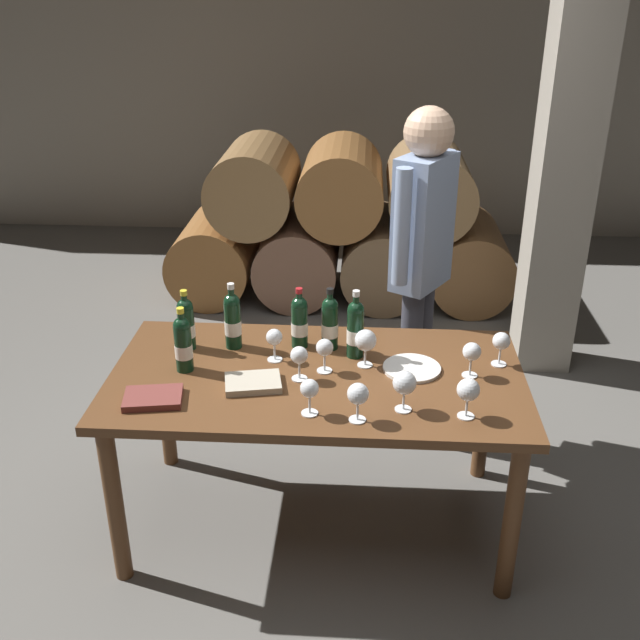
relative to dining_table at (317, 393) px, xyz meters
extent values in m
plane|color=#66635E|center=(0.00, 0.00, -0.67)|extent=(14.00, 14.00, 0.00)
cube|color=gray|center=(0.00, 4.20, 0.73)|extent=(10.00, 0.24, 2.80)
cylinder|color=brown|center=(-0.95, 2.60, -0.37)|extent=(0.60, 0.90, 0.60)
cylinder|color=brown|center=(-0.32, 2.60, -0.37)|extent=(0.60, 0.90, 0.60)
cylinder|color=brown|center=(0.31, 2.60, -0.37)|extent=(0.60, 0.90, 0.60)
cylinder|color=brown|center=(0.95, 2.60, -0.37)|extent=(0.60, 0.90, 0.60)
cylinder|color=olive|center=(-0.63, 2.60, 0.18)|extent=(0.60, 0.90, 0.60)
cylinder|color=brown|center=(0.00, 2.60, 0.18)|extent=(0.60, 0.90, 0.60)
cylinder|color=olive|center=(0.63, 2.60, 0.18)|extent=(0.60, 0.90, 0.60)
cube|color=gray|center=(1.30, 1.60, 0.63)|extent=(0.32, 0.32, 2.60)
cube|color=brown|center=(0.00, 0.00, 0.07)|extent=(1.70, 0.90, 0.04)
cylinder|color=brown|center=(-0.77, -0.39, -0.31)|extent=(0.07, 0.07, 0.72)
cylinder|color=brown|center=(0.77, -0.39, -0.31)|extent=(0.07, 0.07, 0.72)
cylinder|color=brown|center=(-0.77, 0.39, -0.31)|extent=(0.07, 0.07, 0.72)
cylinder|color=brown|center=(0.77, 0.39, -0.31)|extent=(0.07, 0.07, 0.72)
cylinder|color=black|center=(0.15, 0.17, 0.20)|extent=(0.07, 0.07, 0.21)
sphere|color=black|center=(0.15, 0.17, 0.31)|extent=(0.07, 0.07, 0.07)
cylinder|color=black|center=(0.15, 0.17, 0.34)|extent=(0.03, 0.03, 0.07)
cylinder|color=silver|center=(0.15, 0.17, 0.38)|extent=(0.03, 0.03, 0.02)
cylinder|color=silver|center=(0.15, 0.17, 0.19)|extent=(0.07, 0.07, 0.06)
cylinder|color=black|center=(-0.58, 0.19, 0.19)|extent=(0.07, 0.07, 0.19)
sphere|color=black|center=(-0.58, 0.19, 0.29)|extent=(0.07, 0.07, 0.07)
cylinder|color=black|center=(-0.58, 0.19, 0.31)|extent=(0.03, 0.03, 0.06)
cylinder|color=gold|center=(-0.58, 0.19, 0.35)|extent=(0.03, 0.03, 0.02)
cylinder|color=silver|center=(-0.58, 0.19, 0.18)|extent=(0.07, 0.07, 0.06)
cylinder|color=black|center=(0.04, 0.23, 0.19)|extent=(0.07, 0.07, 0.20)
sphere|color=black|center=(0.04, 0.23, 0.29)|extent=(0.07, 0.07, 0.07)
cylinder|color=black|center=(0.04, 0.23, 0.32)|extent=(0.03, 0.03, 0.06)
cylinder|color=black|center=(0.04, 0.23, 0.36)|extent=(0.03, 0.03, 0.02)
cylinder|color=silver|center=(0.04, 0.23, 0.18)|extent=(0.07, 0.07, 0.06)
cylinder|color=black|center=(-0.09, 0.24, 0.19)|extent=(0.07, 0.07, 0.19)
sphere|color=black|center=(-0.09, 0.24, 0.29)|extent=(0.07, 0.07, 0.07)
cylinder|color=black|center=(-0.09, 0.24, 0.31)|extent=(0.03, 0.03, 0.06)
cylinder|color=#B21E23|center=(-0.09, 0.24, 0.36)|extent=(0.03, 0.03, 0.02)
cylinder|color=silver|center=(-0.09, 0.24, 0.18)|extent=(0.07, 0.07, 0.06)
cylinder|color=black|center=(-0.55, 0.00, 0.19)|extent=(0.07, 0.07, 0.20)
sphere|color=black|center=(-0.55, 0.00, 0.29)|extent=(0.07, 0.07, 0.07)
cylinder|color=black|center=(-0.55, 0.00, 0.32)|extent=(0.03, 0.03, 0.06)
cylinder|color=gold|center=(-0.55, 0.00, 0.36)|extent=(0.03, 0.03, 0.02)
cylinder|color=silver|center=(-0.55, 0.00, 0.18)|extent=(0.07, 0.07, 0.06)
cylinder|color=black|center=(-0.38, 0.22, 0.20)|extent=(0.07, 0.07, 0.21)
sphere|color=black|center=(-0.38, 0.22, 0.31)|extent=(0.07, 0.07, 0.07)
cylinder|color=black|center=(-0.38, 0.22, 0.33)|extent=(0.03, 0.03, 0.07)
cylinder|color=silver|center=(-0.38, 0.22, 0.38)|extent=(0.03, 0.03, 0.02)
cylinder|color=silver|center=(-0.38, 0.22, 0.19)|extent=(0.07, 0.07, 0.06)
cylinder|color=white|center=(0.34, -0.25, 0.09)|extent=(0.06, 0.06, 0.00)
cylinder|color=white|center=(0.34, -0.25, 0.13)|extent=(0.01, 0.01, 0.07)
sphere|color=white|center=(0.34, -0.25, 0.21)|extent=(0.09, 0.09, 0.09)
cylinder|color=white|center=(-0.07, -0.05, 0.09)|extent=(0.06, 0.06, 0.00)
cylinder|color=white|center=(-0.07, -0.05, 0.13)|extent=(0.01, 0.01, 0.07)
sphere|color=white|center=(-0.07, -0.05, 0.20)|extent=(0.07, 0.07, 0.07)
cylinder|color=white|center=(0.17, -0.34, 0.09)|extent=(0.06, 0.06, 0.00)
cylinder|color=white|center=(0.17, -0.34, 0.13)|extent=(0.01, 0.01, 0.07)
sphere|color=white|center=(0.17, -0.34, 0.21)|extent=(0.08, 0.08, 0.08)
cylinder|color=white|center=(0.20, 0.08, 0.09)|extent=(0.06, 0.06, 0.00)
cylinder|color=white|center=(0.20, 0.08, 0.13)|extent=(0.01, 0.01, 0.07)
sphere|color=white|center=(0.20, 0.08, 0.21)|extent=(0.09, 0.09, 0.09)
cylinder|color=white|center=(-0.19, 0.11, 0.09)|extent=(0.06, 0.06, 0.00)
cylinder|color=white|center=(-0.19, 0.11, 0.13)|extent=(0.01, 0.01, 0.07)
sphere|color=white|center=(-0.19, 0.11, 0.20)|extent=(0.07, 0.07, 0.07)
cylinder|color=white|center=(-0.01, -0.30, 0.09)|extent=(0.06, 0.06, 0.00)
cylinder|color=white|center=(-0.01, -0.30, 0.13)|extent=(0.01, 0.01, 0.07)
sphere|color=white|center=(-0.01, -0.30, 0.20)|extent=(0.07, 0.07, 0.07)
cylinder|color=white|center=(0.76, 0.13, 0.09)|extent=(0.06, 0.06, 0.00)
cylinder|color=white|center=(0.76, 0.13, 0.13)|extent=(0.01, 0.01, 0.07)
sphere|color=white|center=(0.76, 0.13, 0.20)|extent=(0.07, 0.07, 0.07)
cylinder|color=white|center=(0.03, 0.02, 0.09)|extent=(0.06, 0.06, 0.00)
cylinder|color=white|center=(0.03, 0.02, 0.13)|extent=(0.01, 0.01, 0.07)
sphere|color=white|center=(0.03, 0.02, 0.20)|extent=(0.07, 0.07, 0.07)
cylinder|color=white|center=(0.62, 0.02, 0.09)|extent=(0.06, 0.06, 0.00)
cylinder|color=white|center=(0.62, 0.02, 0.13)|extent=(0.01, 0.01, 0.07)
sphere|color=white|center=(0.62, 0.02, 0.20)|extent=(0.08, 0.08, 0.08)
cylinder|color=white|center=(0.57, -0.28, 0.09)|extent=(0.06, 0.06, 0.00)
cylinder|color=white|center=(0.57, -0.28, 0.13)|extent=(0.01, 0.01, 0.07)
sphere|color=white|center=(0.57, -0.28, 0.21)|extent=(0.09, 0.09, 0.09)
cube|color=#B2A893|center=(-0.25, -0.11, 0.11)|extent=(0.25, 0.20, 0.03)
cube|color=brown|center=(-0.61, -0.25, 0.11)|extent=(0.24, 0.19, 0.03)
cylinder|color=white|center=(0.39, 0.06, 0.10)|extent=(0.24, 0.24, 0.01)
cylinder|color=#383842|center=(0.48, 0.80, -0.24)|extent=(0.11, 0.11, 0.85)
cylinder|color=#383842|center=(0.43, 0.70, -0.24)|extent=(0.11, 0.11, 0.85)
cube|color=#8499BC|center=(0.46, 0.75, 0.51)|extent=(0.32, 0.37, 0.64)
cylinder|color=#8499BC|center=(0.56, 0.93, 0.54)|extent=(0.08, 0.08, 0.54)
cylinder|color=#8499BC|center=(0.35, 0.57, 0.54)|extent=(0.08, 0.08, 0.54)
sphere|color=tan|center=(0.46, 0.75, 0.93)|extent=(0.23, 0.23, 0.23)
camera|label=1|loc=(0.18, -2.66, 1.61)|focal=41.79mm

